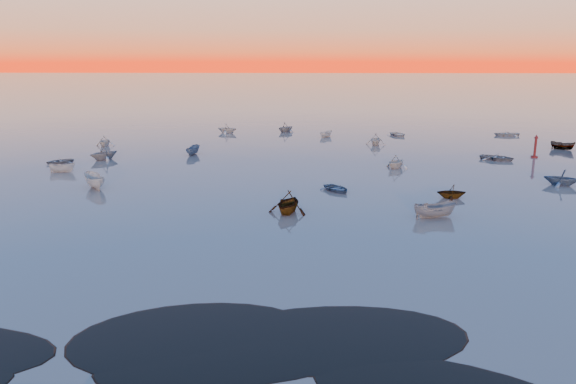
{
  "coord_description": "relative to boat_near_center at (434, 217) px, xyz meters",
  "views": [
    {
      "loc": [
        1.85,
        -24.31,
        14.22
      ],
      "look_at": [
        0.44,
        28.0,
        1.25
      ],
      "focal_mm": 35.0,
      "sensor_mm": 36.0,
      "label": 1
    }
  ],
  "objects": [
    {
      "name": "boat_near_center",
      "position": [
        0.0,
        0.0,
        0.0
      ],
      "size": [
        2.57,
        4.38,
        1.42
      ],
      "primitive_type": "imported",
      "rotation": [
        0.0,
        0.0,
        1.79
      ],
      "color": "slate",
      "rests_on": "ground"
    },
    {
      "name": "mud_lobes",
      "position": [
        -13.63,
        -25.0,
        0.01
      ],
      "size": [
        140.0,
        6.0,
        0.07
      ],
      "primitive_type": null,
      "color": "black",
      "rests_on": "ground"
    },
    {
      "name": "moored_fleet",
      "position": [
        -13.63,
        29.0,
        0.0
      ],
      "size": [
        124.0,
        58.0,
        1.2
      ],
      "primitive_type": null,
      "color": "#BBBBB6",
      "rests_on": "ground"
    },
    {
      "name": "channel_marker",
      "position": [
        20.72,
        30.18,
        1.32
      ],
      "size": [
        0.94,
        0.94,
        3.33
      ],
      "color": "#4E1011",
      "rests_on": "ground"
    },
    {
      "name": "ground",
      "position": [
        -13.63,
        76.0,
        0.0
      ],
      "size": [
        600.0,
        600.0,
        0.0
      ],
      "primitive_type": "plane",
      "color": "#685D56",
      "rests_on": "ground"
    }
  ]
}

